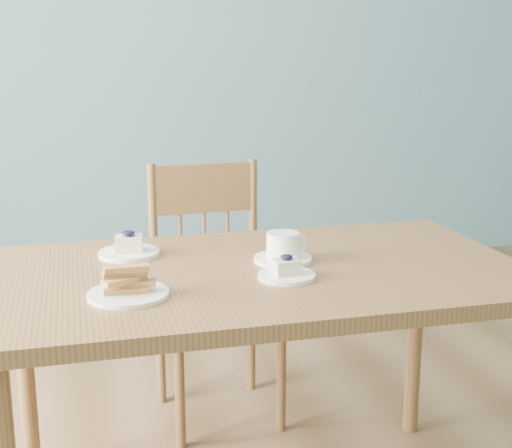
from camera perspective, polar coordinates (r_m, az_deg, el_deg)
name	(u,v)px	position (r m, az deg, el deg)	size (l,w,h in m)	color
room	(304,40)	(1.86, 3.84, 14.44)	(5.01, 5.01, 2.71)	#88613F
dining_table	(261,295)	(1.93, 0.41, -5.68)	(1.42, 0.82, 0.76)	brown
dining_chair	(214,291)	(2.61, -3.35, -5.35)	(0.46, 0.44, 0.93)	brown
cheesecake_plate_near	(286,272)	(1.82, 2.45, -3.85)	(0.15, 0.15, 0.06)	white
cheesecake_plate_far	(129,249)	(2.05, -10.12, -1.98)	(0.17, 0.17, 0.07)	white
coffee_cup	(283,249)	(1.96, 2.21, -2.02)	(0.16, 0.16, 0.08)	white
biscotti_plate	(128,287)	(1.71, -10.20, -4.96)	(0.19, 0.19, 0.08)	white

